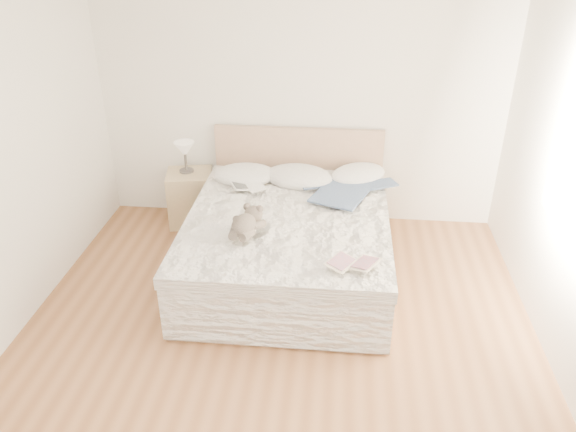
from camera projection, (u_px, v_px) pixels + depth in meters
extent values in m
cube|color=brown|center=(273.00, 358.00, 4.11)|extent=(4.00, 4.50, 0.00)
cube|color=white|center=(300.00, 92.00, 5.44)|extent=(4.00, 0.02, 2.70)
cube|color=tan|center=(288.00, 261.00, 5.07)|extent=(1.68, 2.08, 0.20)
cube|color=white|center=(288.00, 238.00, 4.95)|extent=(1.60, 2.00, 0.30)
cube|color=white|center=(288.00, 221.00, 4.82)|extent=(1.72, 2.05, 0.10)
cube|color=tan|center=(298.00, 174.00, 5.79)|extent=(1.70, 0.06, 1.00)
cube|color=tan|center=(191.00, 198.00, 5.81)|extent=(0.52, 0.48, 0.56)
cylinder|color=#4B4640|center=(187.00, 171.00, 5.70)|extent=(0.15, 0.15, 0.02)
cylinder|color=#3E3834|center=(186.00, 161.00, 5.65)|extent=(0.03, 0.03, 0.20)
cone|color=beige|center=(185.00, 149.00, 5.59)|extent=(0.26, 0.26, 0.15)
ellipsoid|color=silver|center=(245.00, 175.00, 5.44)|extent=(0.66, 0.49, 0.18)
ellipsoid|color=silver|center=(299.00, 177.00, 5.40)|extent=(0.73, 0.58, 0.20)
ellipsoid|color=white|center=(358.00, 174.00, 5.45)|extent=(0.70, 0.66, 0.17)
cube|color=white|center=(248.00, 187.00, 5.22)|extent=(0.36, 0.32, 0.02)
cube|color=beige|center=(353.00, 264.00, 4.07)|extent=(0.42, 0.38, 0.02)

